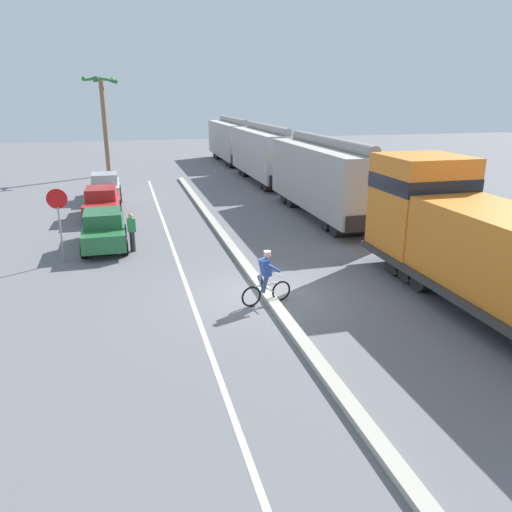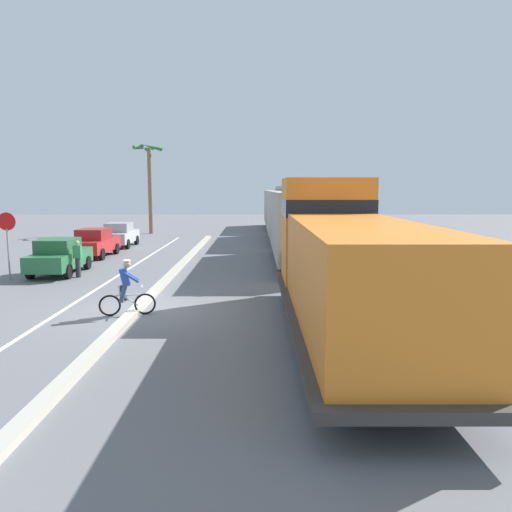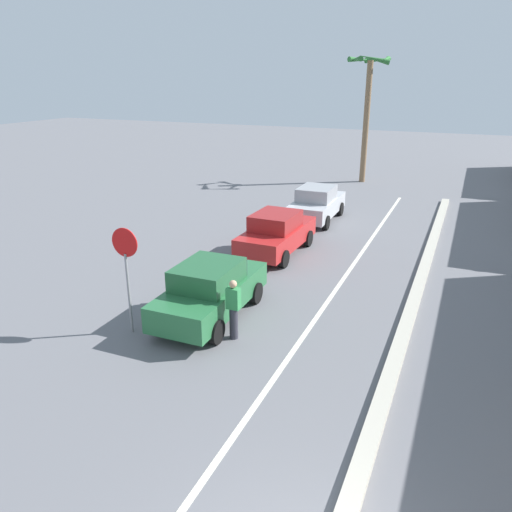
# 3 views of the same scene
# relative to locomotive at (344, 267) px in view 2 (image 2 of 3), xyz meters

# --- Properties ---
(ground_plane) EXTENTS (120.00, 120.00, 0.00)m
(ground_plane) POSITION_rel_locomotive_xyz_m (-6.10, 2.40, -1.80)
(ground_plane) COLOR slate
(median_curb) EXTENTS (0.36, 36.00, 0.16)m
(median_curb) POSITION_rel_locomotive_xyz_m (-6.10, 8.40, -1.72)
(median_curb) COLOR #B2AD9E
(median_curb) RESTS_ON ground
(lane_stripe) EXTENTS (0.14, 36.00, 0.01)m
(lane_stripe) POSITION_rel_locomotive_xyz_m (-8.50, 8.40, -1.79)
(lane_stripe) COLOR silver
(lane_stripe) RESTS_ON ground
(locomotive) EXTENTS (3.10, 11.61, 4.20)m
(locomotive) POSITION_rel_locomotive_xyz_m (0.00, 0.00, 0.00)
(locomotive) COLOR orange
(locomotive) RESTS_ON ground
(hopper_car_lead) EXTENTS (2.90, 10.60, 4.18)m
(hopper_car_lead) POSITION_rel_locomotive_xyz_m (0.00, 12.16, 0.28)
(hopper_car_lead) COLOR #A7A49D
(hopper_car_lead) RESTS_ON ground
(hopper_car_middle) EXTENTS (2.90, 10.60, 4.18)m
(hopper_car_middle) POSITION_rel_locomotive_xyz_m (0.00, 23.76, 0.28)
(hopper_car_middle) COLOR #AFADA5
(hopper_car_middle) RESTS_ON ground
(hopper_car_trailing) EXTENTS (2.90, 10.60, 4.18)m
(hopper_car_trailing) POSITION_rel_locomotive_xyz_m (0.00, 35.36, 0.28)
(hopper_car_trailing) COLOR #AEABA4
(hopper_car_trailing) RESTS_ON ground
(parked_car_green) EXTENTS (1.87, 4.22, 1.62)m
(parked_car_green) POSITION_rel_locomotive_xyz_m (-11.27, 9.32, -0.98)
(parked_car_green) COLOR #286B3D
(parked_car_green) RESTS_ON ground
(parked_car_red) EXTENTS (1.92, 4.24, 1.62)m
(parked_car_red) POSITION_rel_locomotive_xyz_m (-11.51, 15.04, -0.98)
(parked_car_red) COLOR red
(parked_car_red) RESTS_ON ground
(parked_car_silver) EXTENTS (1.87, 4.22, 1.62)m
(parked_car_silver) POSITION_rel_locomotive_xyz_m (-11.45, 20.07, -0.98)
(parked_car_silver) COLOR #B7BABF
(parked_car_silver) RESTS_ON ground
(cyclist) EXTENTS (1.69, 0.55, 1.71)m
(cyclist) POSITION_rel_locomotive_xyz_m (-6.29, 1.80, -0.98)
(cyclist) COLOR black
(cyclist) RESTS_ON ground
(stop_sign) EXTENTS (0.76, 0.08, 2.88)m
(stop_sign) POSITION_rel_locomotive_xyz_m (-12.78, 7.71, 0.23)
(stop_sign) COLOR gray
(stop_sign) RESTS_ON ground
(palm_tree_near) EXTENTS (2.65, 2.69, 7.67)m
(palm_tree_near) POSITION_rel_locomotive_xyz_m (-11.42, 30.05, 3.66)
(palm_tree_near) COLOR #846647
(palm_tree_near) RESTS_ON ground
(pedestrian_by_cars) EXTENTS (0.34, 0.22, 1.62)m
(pedestrian_by_cars) POSITION_rel_locomotive_xyz_m (-10.14, 8.47, -0.95)
(pedestrian_by_cars) COLOR #33333D
(pedestrian_by_cars) RESTS_ON ground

